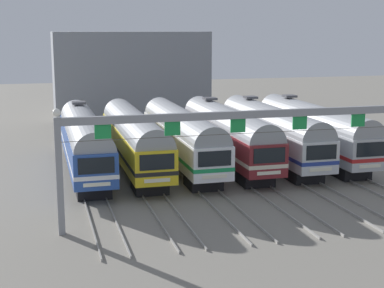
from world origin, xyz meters
The scene contains 10 objects.
ground_plane centered at (0.00, 0.00, 0.00)m, with size 160.00×160.00×0.00m, color gray.
track_bed centered at (0.00, 17.00, 0.07)m, with size 20.88×70.00×0.15m.
commuter_train_blue centered at (-9.69, 0.00, 2.69)m, with size 2.88×18.06×5.05m.
commuter_train_yellow centered at (-5.81, -0.01, 2.69)m, with size 2.88×18.06×4.77m.
commuter_train_white centered at (-1.94, -0.01, 2.69)m, with size 2.88×18.06×4.77m.
commuter_train_maroon centered at (1.94, 0.00, 2.69)m, with size 2.88×18.06×5.05m.
commuter_train_silver centered at (5.81, 0.00, 2.69)m, with size 2.88×18.06×5.05m.
commuter_train_stainless centered at (9.69, 0.00, 2.69)m, with size 2.88×18.06×5.05m.
catenary_gantry centered at (0.00, -13.50, 5.32)m, with size 24.62×0.44×6.97m.
maintenance_building centered at (-1.10, 32.03, 5.38)m, with size 19.71×10.00×10.76m, color gray.
Camera 1 is at (-13.00, -44.68, 11.09)m, focal length 54.32 mm.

